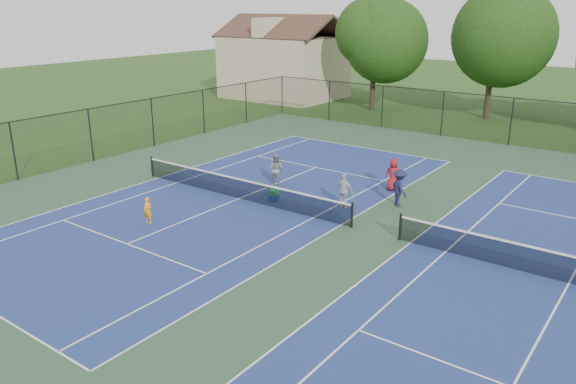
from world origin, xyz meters
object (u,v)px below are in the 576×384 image
Objects in this scene: instructor at (276,169)px; ball_hopper at (274,191)px; clapboard_house at (284,64)px; bystander_b at (400,188)px; bystander_a at (344,191)px; child_player at (148,210)px; bystander_c at (393,175)px; ball_crate at (274,198)px; tree_back_b at (495,31)px; tree_back_a at (375,36)px.

ball_hopper is (1.40, -1.98, -0.32)m from instructor.
clapboard_house reaches higher than instructor.
clapboard_house is at bearing -7.15° from bystander_b.
bystander_a is at bearing 158.69° from instructor.
bystander_a reaches higher than child_player.
ball_crate is at bearing 33.56° from bystander_c.
instructor is 1.03× the size of bystander_a.
clapboard_house is at bearing -176.99° from tree_back_b.
tree_back_a is 25.30× the size of ball_hopper.
bystander_c is (2.15, -20.70, -5.80)m from tree_back_b.
ball_crate is 0.33m from ball_hopper.
bystander_a reaches higher than ball_crate.
bystander_a is 0.98× the size of bystander_c.
bystander_a is 0.92× the size of bystander_b.
bystander_b is (1.84, 1.66, 0.06)m from bystander_a.
tree_back_b is at bearing -84.17° from bystander_a.
tree_back_a is 5.77× the size of bystander_c.
bystander_c is 5.91m from ball_crate.
child_player is at bearing -97.49° from tree_back_b.
clapboard_house is (-19.00, -1.00, -3.50)m from tree_back_b.
ball_hopper is at bearing -72.22° from tree_back_a.
bystander_a is at bearing -48.51° from clapboard_house.
tree_back_b is 26.14m from ball_crate.
bystander_c reaches higher than ball_crate.
ball_hopper is (17.47, -24.28, -2.61)m from clapboard_house.
tree_back_b reaches higher than clapboard_house.
tree_back_b is 21.61m from bystander_c.
clapboard_house is (-10.00, 1.00, -2.95)m from tree_back_a.
instructor is 6.32m from bystander_b.
child_player is 2.73× the size of ball_crate.
tree_back_a reaches higher than bystander_c.
tree_back_a is 10.47m from clapboard_house.
tree_back_a reaches higher than instructor.
ball_hopper is at bearing 0.00° from ball_crate.
child_player is (14.99, -29.50, -2.53)m from clapboard_house.
clapboard_house is 26.38× the size of ball_crate.
instructor is at bearing 76.04° from child_player.
clapboard_house is 31.10m from bystander_b.
tree_back_b is at bearing 86.53° from ball_crate.
clapboard_house is 27.58m from instructor.
ball_crate is (7.47, -23.28, -5.89)m from tree_back_a.
tree_back_b is at bearing -44.78° from bystander_b.
tree_back_a is at bearing -5.71° from clapboard_house.
bystander_c is 4.38× the size of ball_hopper.
tree_back_b is 6.33× the size of bystander_c.
tree_back_b is at bearing 77.08° from child_player.
instructor is (16.07, -22.30, -2.29)m from clapboard_house.
tree_back_b reaches higher than bystander_c.
bystander_b reaches higher than ball_hopper.
tree_back_b is at bearing 12.53° from tree_back_a.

